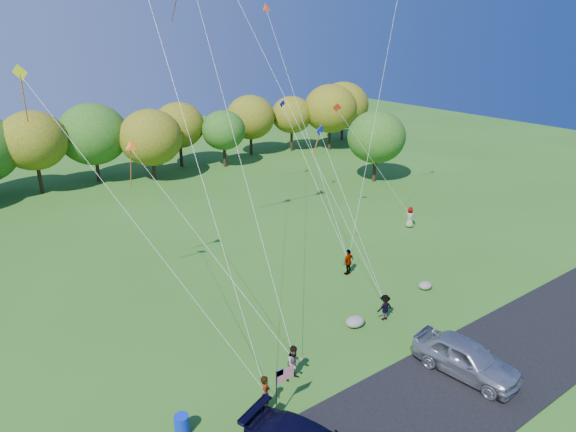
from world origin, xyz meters
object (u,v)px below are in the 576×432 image
at_px(trash_barrel, 182,425).
at_px(flyer_c, 385,307).
at_px(flyer_d, 348,262).
at_px(flyer_b, 294,363).
at_px(minivan_silver, 466,358).
at_px(flyer_a, 266,394).
at_px(flyer_e, 410,217).

bearing_deg(trash_barrel, flyer_c, 5.63).
xyz_separation_m(flyer_c, flyer_d, (2.17, 5.36, 0.13)).
xyz_separation_m(flyer_b, flyer_c, (7.18, 1.16, -0.12)).
xyz_separation_m(minivan_silver, flyer_b, (-6.71, 4.49, -0.04)).
relative_size(minivan_silver, flyer_c, 3.33).
distance_m(flyer_d, trash_barrel, 16.49).
bearing_deg(flyer_d, trash_barrel, 11.09).
xyz_separation_m(minivan_silver, flyer_c, (0.47, 5.65, -0.16)).
bearing_deg(flyer_b, minivan_silver, -27.96).
distance_m(flyer_b, flyer_c, 7.28).
xyz_separation_m(flyer_b, trash_barrel, (-5.74, -0.11, -0.43)).
bearing_deg(flyer_d, flyer_c, 55.34).
bearing_deg(flyer_d, flyer_a, 20.27).
bearing_deg(flyer_e, minivan_silver, 93.88).
bearing_deg(flyer_c, flyer_e, -135.13).
height_order(flyer_c, trash_barrel, flyer_c).
bearing_deg(flyer_e, flyer_b, 72.02).
bearing_deg(minivan_silver, flyer_a, 151.16).
height_order(minivan_silver, flyer_d, minivan_silver).
relative_size(flyer_d, flyer_e, 1.03).
xyz_separation_m(flyer_c, flyer_e, (11.95, 8.65, 0.10)).
relative_size(minivan_silver, trash_barrel, 5.63).
bearing_deg(flyer_d, flyer_e, -174.03).
bearing_deg(flyer_a, flyer_d, -21.97).
distance_m(minivan_silver, flyer_a, 9.63).
distance_m(minivan_silver, flyer_c, 5.67).
distance_m(flyer_e, trash_barrel, 26.78).
bearing_deg(minivan_silver, flyer_b, 138.61).
xyz_separation_m(flyer_b, flyer_e, (19.13, 9.82, -0.02)).
relative_size(minivan_silver, flyer_a, 2.85).
relative_size(flyer_a, flyer_c, 1.17).
distance_m(minivan_silver, flyer_b, 8.07).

